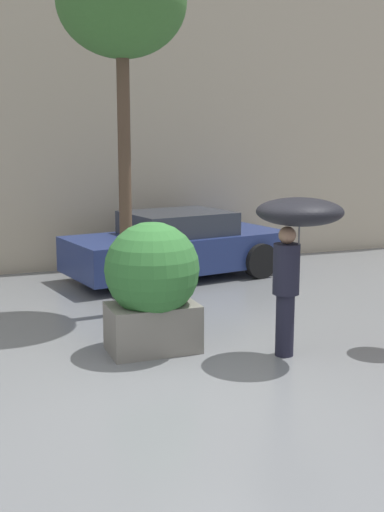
% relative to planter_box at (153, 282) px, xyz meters
% --- Properties ---
extents(ground_plane, '(40.00, 40.00, 0.00)m').
position_rel_planter_box_xyz_m(ground_plane, '(-0.00, -1.05, -0.86)').
color(ground_plane, slate).
extents(building_facade, '(18.00, 0.30, 6.00)m').
position_rel_planter_box_xyz_m(building_facade, '(-0.00, 5.45, 2.14)').
color(building_facade, '#B7A88E').
rests_on(building_facade, ground).
extents(planter_box, '(1.16, 1.16, 1.61)m').
position_rel_planter_box_xyz_m(planter_box, '(0.00, 0.00, 0.00)').
color(planter_box, gray).
rests_on(planter_box, ground).
extents(person_adult, '(1.01, 1.01, 1.92)m').
position_rel_planter_box_xyz_m(person_adult, '(1.51, -0.81, 0.67)').
color(person_adult, '#1E1E2D').
rests_on(person_adult, ground).
extents(parked_car_near, '(4.37, 2.55, 1.24)m').
position_rel_planter_box_xyz_m(parked_car_near, '(1.68, 3.94, -0.27)').
color(parked_car_near, navy).
rests_on(parked_car_near, ground).
extents(street_tree, '(1.81, 1.81, 5.22)m').
position_rel_planter_box_xyz_m(street_tree, '(0.13, 1.77, 3.53)').
color(street_tree, brown).
rests_on(street_tree, ground).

